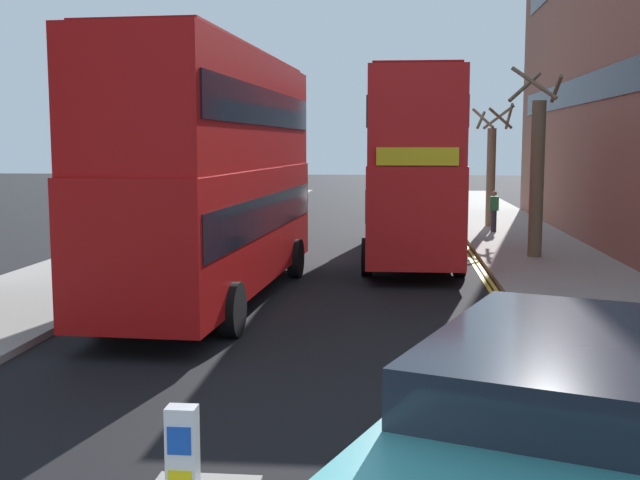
# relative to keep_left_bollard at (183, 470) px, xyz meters

# --- Properties ---
(sidewalk_right) EXTENTS (4.00, 80.00, 0.14)m
(sidewalk_right) POSITION_rel_keep_left_bollard_xyz_m (6.50, 12.79, -0.54)
(sidewalk_right) COLOR gray
(sidewalk_right) RESTS_ON ground
(sidewalk_left) EXTENTS (4.00, 80.00, 0.14)m
(sidewalk_left) POSITION_rel_keep_left_bollard_xyz_m (-6.50, 12.79, -0.54)
(sidewalk_left) COLOR gray
(sidewalk_left) RESTS_ON ground
(kerb_line_outer) EXTENTS (0.10, 56.00, 0.01)m
(kerb_line_outer) POSITION_rel_keep_left_bollard_xyz_m (4.40, 10.79, -0.60)
(kerb_line_outer) COLOR yellow
(kerb_line_outer) RESTS_ON ground
(kerb_line_inner) EXTENTS (0.10, 56.00, 0.01)m
(kerb_line_inner) POSITION_rel_keep_left_bollard_xyz_m (4.24, 10.79, -0.60)
(kerb_line_inner) COLOR yellow
(kerb_line_inner) RESTS_ON ground
(keep_left_bollard) EXTENTS (0.36, 0.28, 1.11)m
(keep_left_bollard) POSITION_rel_keep_left_bollard_xyz_m (0.00, 0.00, 0.00)
(keep_left_bollard) COLOR silver
(keep_left_bollard) RESTS_ON traffic_island
(double_decker_bus_away) EXTENTS (3.17, 10.91, 5.64)m
(double_decker_bus_away) POSITION_rel_keep_left_bollard_xyz_m (-2.19, 10.80, 2.42)
(double_decker_bus_away) COLOR #B20F0F
(double_decker_bus_away) RESTS_ON ground
(double_decker_bus_oncoming) EXTENTS (2.90, 10.84, 5.64)m
(double_decker_bus_oncoming) POSITION_rel_keep_left_bollard_xyz_m (2.34, 17.94, 2.42)
(double_decker_bus_oncoming) COLOR red
(double_decker_bus_oncoming) RESTS_ON ground
(taxi_minivan) EXTENTS (3.41, 5.16, 2.12)m
(taxi_minivan) POSITION_rel_keep_left_bollard_xyz_m (3.09, -0.82, 0.46)
(taxi_minivan) COLOR teal
(taxi_minivan) RESTS_ON ground
(pedestrian_far) EXTENTS (0.34, 0.22, 1.62)m
(pedestrian_far) POSITION_rel_keep_left_bollard_xyz_m (5.74, 24.68, 0.38)
(pedestrian_far) COLOR #2D2D38
(pedestrian_far) RESTS_ON sidewalk_right
(street_tree_near) EXTENTS (1.53, 1.90, 5.75)m
(street_tree_near) POSITION_rel_keep_left_bollard_xyz_m (6.18, 17.85, 2.10)
(street_tree_near) COLOR #6B6047
(street_tree_near) RESTS_ON sidewalk_right
(street_tree_far) EXTENTS (1.83, 1.84, 5.13)m
(street_tree_far) POSITION_rel_keep_left_bollard_xyz_m (5.88, 27.02, 1.97)
(street_tree_far) COLOR #6B6047
(street_tree_far) RESTS_ON sidewalk_right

